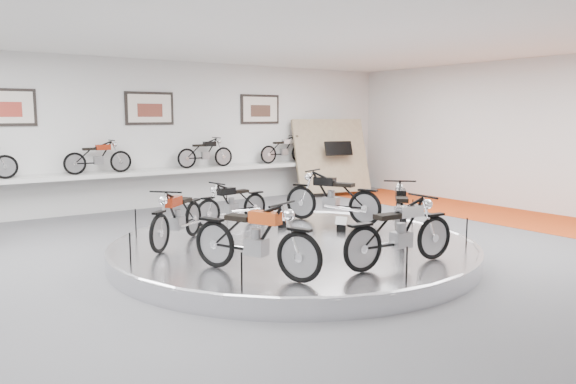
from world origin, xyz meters
TOP-DOWN VIEW (x-y plane):
  - floor at (0.00, 0.00)m, footprint 16.00×16.00m
  - ceiling at (0.00, 0.00)m, footprint 16.00×16.00m
  - wall_back at (0.00, 7.00)m, footprint 16.00×0.00m
  - wall_right at (8.00, 0.00)m, footprint 0.00×14.00m
  - orange_carpet_strip at (6.80, 0.00)m, footprint 2.40×12.60m
  - dado_band at (0.00, 6.98)m, footprint 15.68×0.04m
  - display_platform at (0.00, 0.30)m, footprint 6.40×6.40m
  - platform_rim at (0.00, 0.30)m, footprint 6.40×6.40m
  - shelf at (0.00, 6.70)m, footprint 11.00×0.55m
  - poster_left at (-3.50, 6.96)m, footprint 1.35×0.06m
  - poster_center at (0.00, 6.96)m, footprint 1.35×0.06m
  - poster_right at (3.50, 6.96)m, footprint 1.35×0.06m
  - display_panel at (5.60, 6.10)m, footprint 2.56×1.52m
  - shelf_bike_b at (-1.50, 6.70)m, footprint 1.22×0.43m
  - shelf_bike_c at (1.50, 6.70)m, footprint 1.22×0.43m
  - shelf_bike_d at (4.20, 6.70)m, footprint 1.22×0.43m
  - bike_a at (1.67, 1.27)m, footprint 1.36×1.95m
  - bike_b at (-0.14, 2.26)m, footprint 1.58×0.77m
  - bike_c at (-1.79, 1.25)m, footprint 1.65×1.54m
  - bike_d at (-1.69, -1.14)m, footprint 1.29×1.91m
  - bike_e at (0.32, -1.95)m, footprint 1.79×0.73m
  - bike_f at (1.68, -0.65)m, footprint 1.63×1.69m

SIDE VIEW (x-z plane):
  - floor at x=0.00m, z-range 0.00..0.00m
  - orange_carpet_strip at x=6.80m, z-range 0.00..0.01m
  - display_platform at x=0.00m, z-range 0.00..0.30m
  - platform_rim at x=0.00m, z-range 0.22..0.32m
  - dado_band at x=0.00m, z-range 0.00..1.10m
  - bike_b at x=-0.14m, z-range 0.30..1.19m
  - bike_c at x=-1.79m, z-range 0.30..1.28m
  - bike_f at x=1.68m, z-range 0.30..1.32m
  - bike_e at x=0.32m, z-range 0.30..1.33m
  - bike_d at x=-1.69m, z-range 0.30..1.36m
  - bike_a at x=1.67m, z-range 0.30..1.39m
  - shelf at x=0.00m, z-range 0.95..1.05m
  - display_panel at x=5.60m, z-range 0.10..2.40m
  - shelf_bike_b at x=-1.50m, z-range 1.05..1.78m
  - shelf_bike_c at x=1.50m, z-range 1.05..1.78m
  - shelf_bike_d at x=4.20m, z-range 1.05..1.78m
  - wall_back at x=0.00m, z-range -6.00..10.00m
  - wall_right at x=8.00m, z-range -5.00..9.00m
  - poster_left at x=-3.50m, z-range 2.26..3.14m
  - poster_center at x=0.00m, z-range 2.26..3.14m
  - poster_right at x=3.50m, z-range 2.26..3.14m
  - ceiling at x=0.00m, z-range 4.00..4.00m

